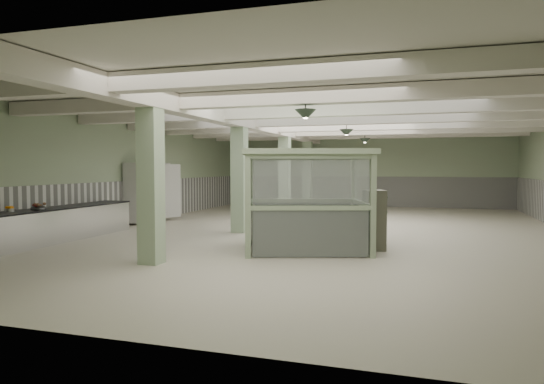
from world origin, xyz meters
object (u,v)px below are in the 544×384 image
(prep_counter, at_px, (56,224))
(guard_booth, at_px, (306,181))
(filing_cabinet, at_px, (374,220))
(walkin_cooler, at_px, (149,193))

(prep_counter, distance_m, guard_booth, 6.82)
(guard_booth, xyz_separation_m, filing_cabinet, (1.57, 0.49, -0.93))
(walkin_cooler, height_order, guard_booth, guard_booth)
(walkin_cooler, relative_size, filing_cabinet, 1.57)
(walkin_cooler, xyz_separation_m, filing_cabinet, (8.33, -3.50, -0.32))
(guard_booth, bearing_deg, prep_counter, 168.19)
(walkin_cooler, bearing_deg, filing_cabinet, -22.77)
(guard_booth, relative_size, filing_cabinet, 2.52)
(prep_counter, bearing_deg, filing_cabinet, 8.51)
(prep_counter, height_order, guard_booth, guard_booth)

